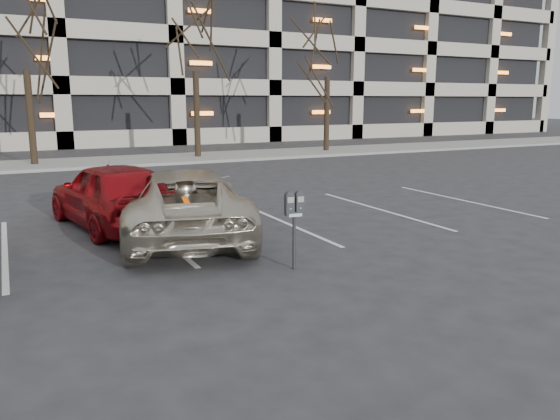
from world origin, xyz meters
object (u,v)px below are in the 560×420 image
car_red (113,194)px  suv_silver (185,204)px  tree_b (21,9)px  tree_d (328,29)px  parking_meter (294,211)px  tree_c (194,15)px

car_red → suv_silver: bearing=114.9°
tree_b → tree_d: 14.00m
tree_d → parking_meter: size_ratio=6.86×
tree_d → car_red: (-13.07, -12.70, -5.48)m
tree_c → car_red: (-6.07, -12.70, -5.66)m
suv_silver → tree_d: bearing=-116.7°
tree_b → tree_d: size_ratio=1.00×
tree_c → parking_meter: (-4.02, -17.03, -5.43)m
parking_meter → car_red: size_ratio=0.29×
parking_meter → tree_b: bearing=105.4°
parking_meter → suv_silver: bearing=114.4°
car_red → tree_b: bearing=-96.2°
tree_d → car_red: bearing=-135.8°
tree_b → suv_silver: 15.40m
tree_c → suv_silver: (-4.97, -14.24, -5.70)m
tree_c → car_red: tree_c is taller
tree_c → tree_d: bearing=0.0°
tree_b → suv_silver: bearing=-81.9°
car_red → tree_d: bearing=-146.2°
tree_d → parking_meter: tree_d is taller
tree_d → parking_meter: (-11.02, -17.03, -5.24)m
tree_c → suv_silver: 16.13m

